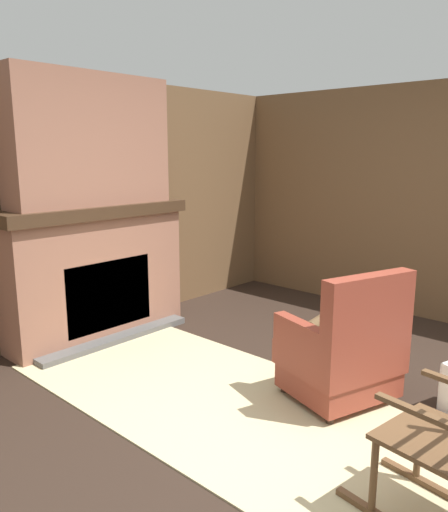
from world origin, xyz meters
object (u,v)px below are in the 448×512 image
object	(u,v)px
armchair	(344,354)
rocking_chair	(446,449)
storage_case	(150,194)
firewood_stack	(331,327)
decorative_plate_on_mantel	(86,192)
oil_lamp_vase	(36,198)

from	to	relation	value
armchair	rocking_chair	xyz separation A→B (m)	(0.96, -0.78, 0.05)
rocking_chair	storage_case	distance (m)	3.69
firewood_stack	storage_case	size ratio (longest dim) A/B	2.30
storage_case	decorative_plate_on_mantel	xyz separation A→B (m)	(-0.02, -0.74, 0.07)
storage_case	decorative_plate_on_mantel	size ratio (longest dim) A/B	0.82
armchair	decorative_plate_on_mantel	size ratio (longest dim) A/B	3.91
oil_lamp_vase	firewood_stack	bearing A→B (deg)	50.35
oil_lamp_vase	decorative_plate_on_mantel	bearing A→B (deg)	92.28
storage_case	armchair	bearing A→B (deg)	-7.08
firewood_stack	rocking_chair	bearing A→B (deg)	-48.00
armchair	decorative_plate_on_mantel	bearing A→B (deg)	28.10
armchair	storage_case	distance (m)	2.65
storage_case	rocking_chair	bearing A→B (deg)	-17.58
storage_case	decorative_plate_on_mantel	bearing A→B (deg)	-91.57
rocking_chair	decorative_plate_on_mantel	xyz separation A→B (m)	(-3.43, 0.34, 0.98)
oil_lamp_vase	decorative_plate_on_mantel	distance (m)	0.50
armchair	oil_lamp_vase	world-z (taller)	oil_lamp_vase
armchair	oil_lamp_vase	bearing A→B (deg)	39.04
oil_lamp_vase	storage_case	size ratio (longest dim) A/B	1.35
firewood_stack	oil_lamp_vase	size ratio (longest dim) A/B	1.71
armchair	decorative_plate_on_mantel	world-z (taller)	decorative_plate_on_mantel
rocking_chair	decorative_plate_on_mantel	distance (m)	3.58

